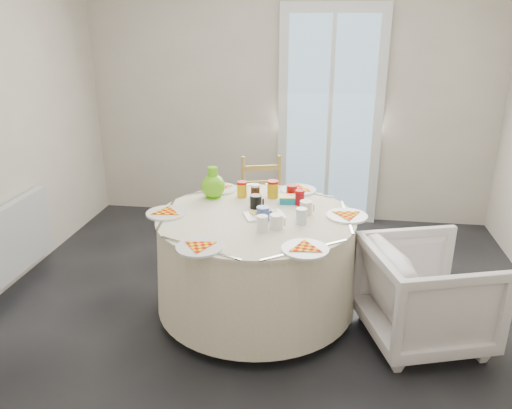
# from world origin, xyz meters

# --- Properties ---
(floor) EXTENTS (4.00, 4.00, 0.00)m
(floor) POSITION_xyz_m (0.00, 0.00, 0.00)
(floor) COLOR black
(floor) RESTS_ON ground
(wall_back) EXTENTS (4.00, 0.02, 2.60)m
(wall_back) POSITION_xyz_m (0.00, 2.00, 1.30)
(wall_back) COLOR #BCB5A3
(wall_back) RESTS_ON floor
(glass_door) EXTENTS (1.00, 0.08, 2.10)m
(glass_door) POSITION_xyz_m (0.40, 1.95, 1.05)
(glass_door) COLOR silver
(glass_door) RESTS_ON floor
(radiator) EXTENTS (0.07, 1.00, 0.55)m
(radiator) POSITION_xyz_m (-1.94, 0.20, 0.38)
(radiator) COLOR silver
(radiator) RESTS_ON floor
(table) EXTENTS (1.36, 1.36, 0.69)m
(table) POSITION_xyz_m (-0.06, 0.14, 0.38)
(table) COLOR #F3EDBA
(table) RESTS_ON floor
(wooden_chair) EXTENTS (0.46, 0.44, 0.84)m
(wooden_chair) POSITION_xyz_m (-0.14, 1.12, 0.47)
(wooden_chair) COLOR tan
(wooden_chair) RESTS_ON floor
(armchair) EXTENTS (0.84, 0.87, 0.73)m
(armchair) POSITION_xyz_m (1.05, -0.05, 0.39)
(armchair) COLOR silver
(armchair) RESTS_ON floor
(place_settings) EXTENTS (1.96, 1.96, 0.03)m
(place_settings) POSITION_xyz_m (-0.06, 0.14, 0.77)
(place_settings) COLOR white
(place_settings) RESTS_ON table
(jar_cluster) EXTENTS (0.51, 0.29, 0.14)m
(jar_cluster) POSITION_xyz_m (-0.01, 0.44, 0.82)
(jar_cluster) COLOR #9D570F
(jar_cluster) RESTS_ON table
(butter_tub) EXTENTS (0.15, 0.11, 0.05)m
(butter_tub) POSITION_xyz_m (0.14, 0.42, 0.79)
(butter_tub) COLOR #0D7186
(butter_tub) RESTS_ON table
(green_pitcher) EXTENTS (0.22, 0.22, 0.23)m
(green_pitcher) POSITION_xyz_m (-0.42, 0.45, 0.87)
(green_pitcher) COLOR #62C414
(green_pitcher) RESTS_ON table
(cheese_platter) EXTENTS (0.30, 0.25, 0.03)m
(cheese_platter) POSITION_xyz_m (-0.00, 0.13, 0.77)
(cheese_platter) COLOR silver
(cheese_platter) RESTS_ON table
(mugs_glasses) EXTENTS (0.67, 0.67, 0.11)m
(mugs_glasses) POSITION_xyz_m (0.10, 0.16, 0.81)
(mugs_glasses) COLOR gray
(mugs_glasses) RESTS_ON table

